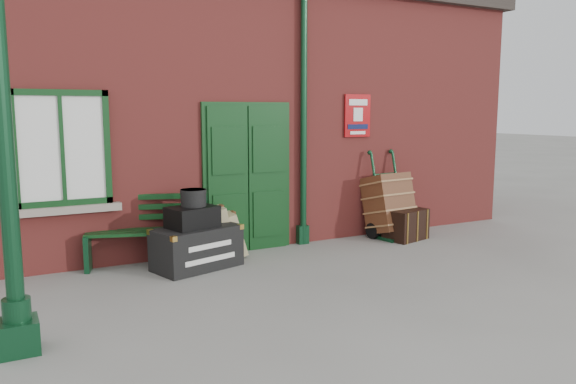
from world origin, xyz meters
TOP-DOWN VIEW (x-y plane):
  - ground at (0.00, 0.00)m, footprint 80.00×80.00m
  - station_building at (-0.00, 3.49)m, footprint 10.30×4.30m
  - canopy_column at (-3.60, -1.00)m, footprint 0.34×0.34m
  - bench at (-1.86, 1.33)m, footprint 1.71×0.99m
  - houdini_trunk at (-1.32, 0.87)m, footprint 1.27×0.92m
  - strongbox at (-1.37, 0.87)m, footprint 0.73×0.61m
  - hatbox at (-1.34, 0.90)m, footprint 0.42×0.42m
  - suitcase_back at (-0.83, 1.25)m, footprint 0.42×0.57m
  - suitcase_front at (-0.65, 1.25)m, footprint 0.41×0.51m
  - porter_trolley at (2.18, 1.19)m, footprint 0.78×0.83m
  - dark_trunk at (2.32, 0.90)m, footprint 0.80×0.62m

SIDE VIEW (x-z plane):
  - ground at x=0.00m, z-range 0.00..0.00m
  - dark_trunk at x=2.32m, z-range 0.00..0.51m
  - houdini_trunk at x=-1.32m, z-range 0.00..0.57m
  - suitcase_front at x=-0.65m, z-range 0.00..0.66m
  - suitcase_back at x=-0.83m, z-range 0.00..0.77m
  - bench at x=-1.86m, z-range 0.00..1.02m
  - porter_trolley at x=2.18m, z-range -0.16..1.28m
  - strongbox at x=-1.37m, z-range 0.57..0.86m
  - hatbox at x=-1.34m, z-range 0.86..1.08m
  - canopy_column at x=-3.60m, z-range -0.40..3.21m
  - station_building at x=0.00m, z-range -0.02..4.34m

